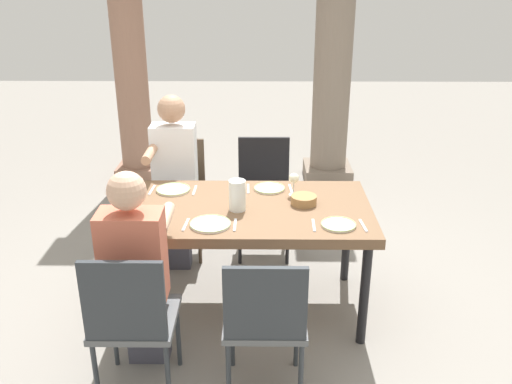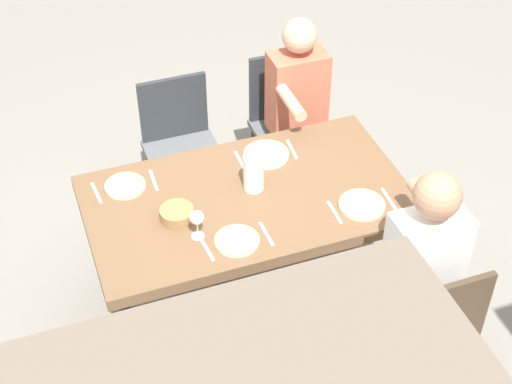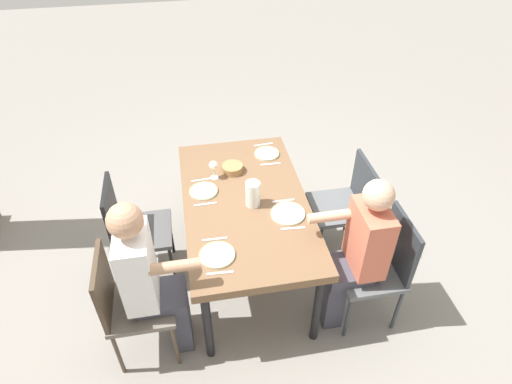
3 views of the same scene
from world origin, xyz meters
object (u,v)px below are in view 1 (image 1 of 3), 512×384
(chair_west_north, at_px, (178,189))
(water_pitcher, at_px, (237,197))
(stone_column_centre, at_px, (333,56))
(chair_mid_north, at_px, (264,188))
(chair_west_south, at_px, (132,316))
(wine_glass_2, at_px, (294,179))
(bread_basket, at_px, (304,200))
(diner_woman_green, at_px, (138,271))
(plate_2, at_px, (269,188))
(stone_column_near, at_px, (129,47))
(diner_man_white, at_px, (174,176))
(plate_3, at_px, (338,224))
(plate_0, at_px, (173,189))
(plate_1, at_px, (210,224))
(dining_table, at_px, (246,216))
(chair_mid_south, at_px, (265,317))

(chair_west_north, relative_size, water_pitcher, 4.60)
(chair_west_north, distance_m, stone_column_centre, 2.32)
(water_pitcher, bearing_deg, chair_mid_north, 79.47)
(chair_west_south, xyz_separation_m, wine_glass_2, (0.90, 1.09, 0.36))
(chair_west_south, xyz_separation_m, water_pitcher, (0.53, 0.84, 0.33))
(water_pitcher, bearing_deg, bread_basket, 12.00)
(diner_woman_green, height_order, plate_2, diner_woman_green)
(diner_woman_green, distance_m, plate_2, 1.23)
(stone_column_near, bearing_deg, chair_west_north, -67.06)
(diner_man_white, distance_m, water_pitcher, 0.94)
(stone_column_centre, bearing_deg, chair_mid_north, -113.75)
(chair_west_north, bearing_deg, plate_3, -45.44)
(plate_0, distance_m, plate_1, 0.63)
(stone_column_near, bearing_deg, diner_man_white, -69.15)
(chair_west_north, distance_m, plate_1, 1.25)
(plate_2, relative_size, water_pitcher, 1.09)
(dining_table, xyz_separation_m, chair_mid_south, (0.12, -0.88, -0.17))
(diner_man_white, distance_m, stone_column_centre, 2.39)
(chair_west_south, height_order, plate_3, chair_west_south)
(plate_2, bearing_deg, dining_table, -117.77)
(diner_man_white, bearing_deg, stone_column_centre, 51.87)
(chair_mid_north, relative_size, water_pitcher, 4.68)
(stone_column_near, height_order, plate_3, stone_column_near)
(chair_mid_south, relative_size, plate_2, 4.12)
(chair_west_south, xyz_separation_m, bread_basket, (0.96, 0.93, 0.27))
(plate_0, bearing_deg, stone_column_near, 108.55)
(dining_table, distance_m, chair_mid_south, 0.91)
(chair_mid_north, xyz_separation_m, plate_2, (0.04, -0.59, 0.24))
(chair_mid_south, height_order, wine_glass_2, wine_glass_2)
(stone_column_near, xyz_separation_m, plate_2, (1.43, -2.22, -0.66))
(stone_column_centre, relative_size, plate_3, 12.85)
(plate_1, bearing_deg, chair_west_south, -121.42)
(chair_mid_north, bearing_deg, bread_basket, -72.88)
(chair_mid_south, distance_m, plate_1, 0.73)
(diner_woman_green, height_order, water_pitcher, diner_woman_green)
(diner_woman_green, bearing_deg, wine_glass_2, 44.43)
(diner_woman_green, relative_size, plate_2, 5.88)
(diner_man_white, xyz_separation_m, stone_column_near, (-0.69, 1.81, 0.73))
(plate_0, height_order, plate_2, same)
(water_pitcher, bearing_deg, plate_1, -124.08)
(diner_woman_green, relative_size, diner_man_white, 0.97)
(bread_basket, bearing_deg, chair_mid_north, 107.12)
(chair_mid_south, height_order, plate_3, chair_mid_south)
(plate_0, height_order, plate_3, same)
(diner_man_white, bearing_deg, stone_column_near, 110.85)
(plate_1, height_order, plate_3, same)
(stone_column_centre, height_order, plate_1, stone_column_centre)
(chair_mid_north, xyz_separation_m, plate_3, (0.45, -1.17, 0.24))
(chair_west_south, xyz_separation_m, stone_column_centre, (1.42, 3.41, 0.81))
(dining_table, height_order, stone_column_near, stone_column_near)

